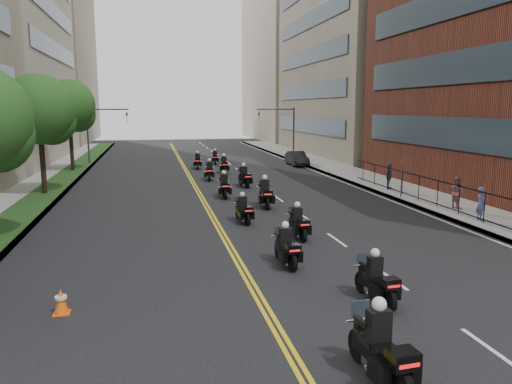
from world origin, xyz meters
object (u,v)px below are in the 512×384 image
Objects in this scene: motorcycle_1 at (377,282)px; parked_sedan at (297,158)px; motorcycle_11 at (215,158)px; motorcycle_8 at (210,172)px; motorcycle_10 at (198,162)px; motorcycle_3 at (298,224)px; motorcycle_4 at (243,211)px; motorcycle_6 at (224,187)px; motorcycle_2 at (286,248)px; pedestrian_c at (389,176)px; motorcycle_9 at (224,166)px; pedestrian_b at (457,192)px; traffic_cone at (61,301)px; pedestrian_a at (481,203)px; motorcycle_0 at (381,350)px; motorcycle_5 at (265,195)px; motorcycle_7 at (244,177)px.

parked_sedan is at bearing 71.45° from motorcycle_1.
motorcycle_8 is at bearing -94.00° from motorcycle_11.
motorcycle_1 is at bearing -80.90° from motorcycle_10.
motorcycle_3 is (-0.15, 7.41, -0.00)m from motorcycle_1.
motorcycle_4 is 7.10m from motorcycle_6.
motorcycle_2 is 1.25× the size of pedestrian_c.
parked_sedan is at bearing 59.55° from motorcycle_4.
pedestrian_b is at bearing -56.81° from motorcycle_9.
pedestrian_b is at bearing -5.78° from motorcycle_4.
motorcycle_3 reaches higher than motorcycle_11.
traffic_cone is (-8.74, -35.48, -0.26)m from motorcycle_11.
parked_sedan is at bearing -14.34° from motorcycle_11.
motorcycle_9 is 23.16m from pedestrian_a.
motorcycle_0 reaches higher than motorcycle_4.
motorcycle_6 is at bearing 67.57° from traffic_cone.
pedestrian_b reaches higher than pedestrian_a.
motorcycle_4 is at bearing 137.83° from pedestrian_c.
motorcycle_11 is 1.21× the size of pedestrian_b.
motorcycle_9 is at bearing 82.79° from motorcycle_0.
motorcycle_0 is 16.66m from pedestrian_a.
motorcycle_11 is at bearing 94.02° from motorcycle_5.
motorcycle_5 reaches higher than motorcycle_2.
pedestrian_c is (9.42, 3.66, 0.29)m from motorcycle_5.
pedestrian_b is at bearing 28.45° from traffic_cone.
pedestrian_a is (11.24, -9.57, 0.30)m from motorcycle_6.
pedestrian_b is at bearing -55.53° from motorcycle_10.
motorcycle_5 is 1.12× the size of motorcycle_10.
motorcycle_2 is 32.71m from motorcycle_11.
motorcycle_6 is 3.20× the size of traffic_cone.
pedestrian_b reaches higher than motorcycle_9.
motorcycle_6 is at bearing 81.37° from motorcycle_4.
pedestrian_c is (1.80, -15.78, 0.32)m from parked_sedan.
motorcycle_11 is at bearing 87.83° from motorcycle_6.
motorcycle_5 is 1.08× the size of motorcycle_7.
motorcycle_10 is (-1.93, 3.71, -0.02)m from motorcycle_9.
motorcycle_9 is at bearing 29.73° from pedestrian_a.
motorcycle_6 is at bearing 97.01° from motorcycle_3.
motorcycle_0 is 11.55m from motorcycle_3.
motorcycle_1 is 0.93× the size of motorcycle_6.
motorcycle_3 is 0.51× the size of parked_sedan.
pedestrian_a is 19.62m from traffic_cone.
motorcycle_10 is 9.73m from parked_sedan.
pedestrian_b reaches higher than parked_sedan.
motorcycle_7 is 22.60m from traffic_cone.
parked_sedan is (7.66, -2.75, 0.08)m from motorcycle_11.
motorcycle_8 is 0.54× the size of parked_sedan.
motorcycle_5 is at bearing 77.18° from motorcycle_2.
motorcycle_9 is 1.04× the size of motorcycle_10.
motorcycle_4 is (-0.14, 14.80, -0.11)m from motorcycle_0.
motorcycle_8 is 1.02× the size of motorcycle_10.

